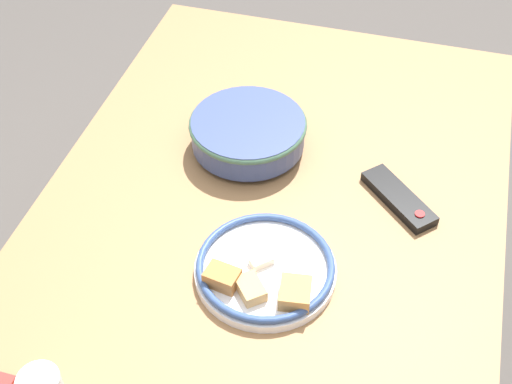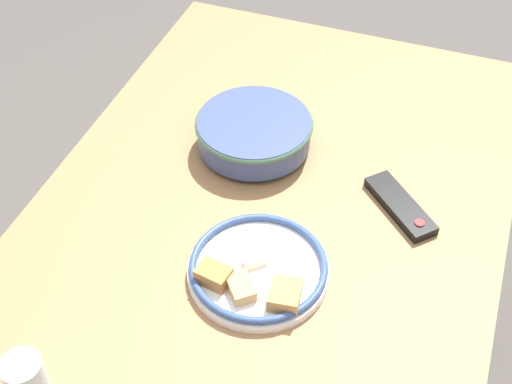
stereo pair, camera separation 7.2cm
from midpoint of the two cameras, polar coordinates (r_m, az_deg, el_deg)
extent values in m
cube|color=olive|center=(1.40, -0.97, -3.27)|extent=(1.45, 0.91, 0.04)
cylinder|color=olive|center=(2.19, -5.73, 4.88)|extent=(0.06, 0.06, 0.69)
cylinder|color=olive|center=(2.09, 14.59, 1.02)|extent=(0.06, 0.06, 0.69)
cylinder|color=#384775|center=(1.54, -1.98, 3.72)|extent=(0.11, 0.11, 0.01)
cylinder|color=#384775|center=(1.52, -2.02, 4.79)|extent=(0.24, 0.24, 0.06)
cylinder|color=#9E4C1E|center=(1.52, -2.01, 4.66)|extent=(0.22, 0.22, 0.05)
torus|color=#42664C|center=(1.50, -2.04, 5.45)|extent=(0.25, 0.25, 0.01)
cylinder|color=white|center=(1.30, -0.85, -6.36)|extent=(0.26, 0.26, 0.02)
torus|color=#334C7F|center=(1.29, -0.86, -5.92)|extent=(0.25, 0.25, 0.01)
cube|color=silver|center=(1.29, -1.17, -5.58)|extent=(0.05, 0.05, 0.02)
cube|color=tan|center=(1.25, -2.12, -7.78)|extent=(0.07, 0.07, 0.02)
cube|color=tan|center=(1.24, 1.47, -8.14)|extent=(0.07, 0.06, 0.03)
cube|color=#B2753D|center=(1.26, -4.38, -6.87)|extent=(0.05, 0.07, 0.03)
cube|color=black|center=(1.44, 9.94, -0.52)|extent=(0.16, 0.17, 0.02)
cylinder|color=red|center=(1.40, 11.54, -1.77)|extent=(0.02, 0.02, 0.00)
camera|label=1|loc=(0.04, -91.49, -1.50)|focal=50.00mm
camera|label=2|loc=(0.04, 88.51, 1.50)|focal=50.00mm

